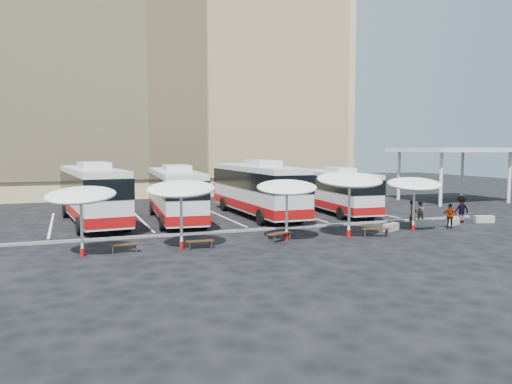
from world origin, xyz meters
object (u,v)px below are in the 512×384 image
object	(u,v)px
conc_bench_3	(484,219)
passenger_0	(413,214)
sunshade_1	(181,189)
passenger_1	(420,212)
sunshade_0	(81,196)
wood_bench_3	(375,230)
passenger_3	(461,209)
bus_0	(92,192)
conc_bench_2	(453,222)
bus_1	(175,192)
sunshade_4	(414,184)
passenger_2	(450,216)
bus_2	(257,187)
wood_bench_2	(280,235)
conc_bench_0	(391,227)
wood_bench_0	(124,246)
sunshade_3	(350,180)
sunshade_2	(287,188)
wood_bench_1	(200,242)
bus_3	(334,189)

from	to	relation	value
conc_bench_3	passenger_0	size ratio (longest dim) A/B	0.73
sunshade_1	passenger_1	bearing A→B (deg)	8.98
sunshade_0	passenger_0	size ratio (longest dim) A/B	2.41
wood_bench_3	passenger_3	world-z (taller)	passenger_3
bus_0	conc_bench_2	bearing A→B (deg)	-28.02
bus_1	passenger_1	bearing A→B (deg)	-21.02
sunshade_4	passenger_0	world-z (taller)	sunshade_4
passenger_2	bus_0	bearing A→B (deg)	-163.05
bus_2	wood_bench_2	size ratio (longest dim) A/B	7.94
wood_bench_3	passenger_1	distance (m)	6.53
wood_bench_3	conc_bench_0	size ratio (longest dim) A/B	1.39
bus_1	wood_bench_0	size ratio (longest dim) A/B	8.96
bus_1	sunshade_3	bearing A→B (deg)	-47.05
conc_bench_0	passenger_2	bearing A→B (deg)	-7.39
sunshade_3	conc_bench_0	size ratio (longest dim) A/B	3.59
passenger_1	passenger_3	bearing A→B (deg)	-156.75
passenger_1	sunshade_1	bearing A→B (deg)	43.19
sunshade_4	wood_bench_3	bearing A→B (deg)	-164.85
bus_2	sunshade_0	distance (m)	16.44
bus_2	passenger_0	bearing A→B (deg)	-48.99
sunshade_0	sunshade_2	xyz separation A→B (m)	(10.76, 0.23, 0.06)
sunshade_3	passenger_3	world-z (taller)	sunshade_3
sunshade_4	conc_bench_0	distance (m)	3.02
bus_0	wood_bench_3	bearing A→B (deg)	-42.29
bus_1	conc_bench_2	world-z (taller)	bus_1
sunshade_0	wood_bench_1	xyz separation A→B (m)	(5.67, -0.27, -2.58)
sunshade_0	bus_1	bearing A→B (deg)	56.89
bus_0	wood_bench_1	xyz separation A→B (m)	(4.71, -11.05, -1.83)
passenger_3	conc_bench_0	bearing A→B (deg)	15.53
bus_2	conc_bench_3	xyz separation A→B (m)	(13.55, -8.72, -1.94)
passenger_0	conc_bench_3	bearing A→B (deg)	-27.69
wood_bench_0	bus_3	bearing A→B (deg)	29.62
sunshade_0	sunshade_4	xyz separation A→B (m)	(19.50, 0.44, 0.01)
bus_3	sunshade_4	bearing A→B (deg)	-84.22
bus_2	sunshade_2	distance (m)	10.29
sunshade_1	conc_bench_3	size ratio (longest dim) A/B	3.47
sunshade_3	conc_bench_3	xyz separation A→B (m)	(11.82, 1.68, -3.08)
bus_2	wood_bench_0	xyz separation A→B (m)	(-10.84, -10.14, -1.85)
sunshade_3	passenger_1	world-z (taller)	sunshade_3
bus_1	wood_bench_3	distance (m)	14.29
sunshade_1	conc_bench_2	distance (m)	19.08
sunshade_4	conc_bench_3	distance (m)	7.44
wood_bench_3	sunshade_4	bearing A→B (deg)	15.15
bus_3	sunshade_0	distance (m)	21.71
wood_bench_1	wood_bench_3	bearing A→B (deg)	-1.09
sunshade_3	wood_bench_1	bearing A→B (deg)	-179.00
sunshade_1	wood_bench_0	world-z (taller)	sunshade_1
wood_bench_3	passenger_3	xyz separation A→B (m)	(8.70, 2.58, 0.54)
bus_3	bus_0	bearing A→B (deg)	-178.17
wood_bench_0	bus_1	bearing A→B (deg)	65.22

